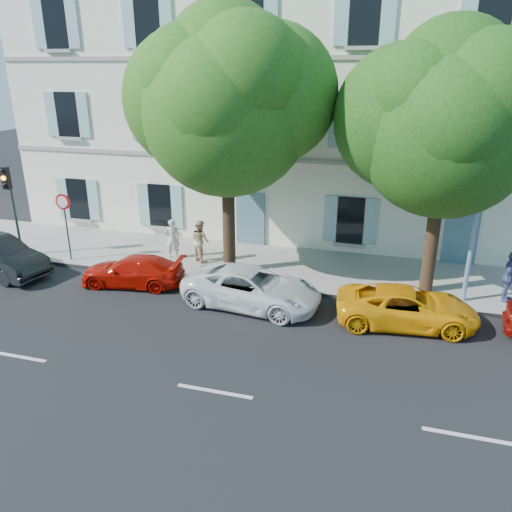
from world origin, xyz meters
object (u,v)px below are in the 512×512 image
(car_red_coupe, at_px, (133,271))
(car_yellow_supercar, at_px, (407,307))
(car_white_coupe, at_px, (252,288))
(road_sign, at_px, (65,213))
(traffic_light, at_px, (9,193))
(pedestrian_c, at_px, (509,277))
(tree_left, at_px, (227,111))
(tree_right, at_px, (446,131))
(street_lamp, at_px, (484,174))
(pedestrian_b, at_px, (200,241))
(pedestrian_a, at_px, (172,239))

(car_red_coupe, distance_m, car_yellow_supercar, 9.83)
(car_white_coupe, height_order, road_sign, road_sign)
(car_yellow_supercar, xyz_separation_m, road_sign, (-13.43, 1.69, 1.56))
(traffic_light, bearing_deg, pedestrian_c, 2.63)
(car_red_coupe, height_order, car_yellow_supercar, car_yellow_supercar)
(tree_left, xyz_separation_m, road_sign, (-6.76, -0.67, -4.05))
(traffic_light, bearing_deg, tree_right, 3.64)
(car_white_coupe, xyz_separation_m, pedestrian_c, (8.34, 2.40, 0.39))
(tree_right, relative_size, traffic_light, 2.31)
(street_lamp, bearing_deg, road_sign, -179.35)
(tree_left, height_order, traffic_light, tree_left)
(road_sign, xyz_separation_m, street_lamp, (15.33, 0.17, 2.40))
(car_red_coupe, distance_m, street_lamp, 12.48)
(tree_left, height_order, tree_right, tree_left)
(tree_right, height_order, pedestrian_c, tree_right)
(car_white_coupe, xyz_separation_m, traffic_light, (-10.70, 1.52, 2.24))
(car_red_coupe, relative_size, traffic_light, 1.01)
(tree_right, distance_m, pedestrian_b, 10.06)
(car_red_coupe, bearing_deg, tree_right, 93.78)
(car_red_coupe, xyz_separation_m, traffic_light, (-5.93, 1.08, 2.34))
(car_white_coupe, bearing_deg, pedestrian_a, 60.86)
(car_white_coupe, bearing_deg, pedestrian_c, -67.47)
(street_lamp, distance_m, pedestrian_b, 10.75)
(car_red_coupe, distance_m, tree_right, 11.91)
(road_sign, height_order, pedestrian_c, road_sign)
(car_yellow_supercar, relative_size, street_lamp, 0.56)
(car_red_coupe, relative_size, road_sign, 1.37)
(pedestrian_a, bearing_deg, car_red_coupe, 57.87)
(pedestrian_c, bearing_deg, pedestrian_a, 106.70)
(car_yellow_supercar, bearing_deg, street_lamp, -51.90)
(pedestrian_c, bearing_deg, pedestrian_b, 106.44)
(pedestrian_c, bearing_deg, street_lamp, 129.40)
(road_sign, bearing_deg, tree_right, 3.38)
(car_yellow_supercar, xyz_separation_m, pedestrian_c, (3.28, 2.35, 0.44))
(car_white_coupe, relative_size, pedestrian_a, 2.83)
(pedestrian_c, bearing_deg, traffic_light, 112.62)
(car_white_coupe, relative_size, pedestrian_c, 2.63)
(traffic_light, height_order, pedestrian_a, traffic_light)
(pedestrian_c, bearing_deg, car_red_coupe, 118.47)
(pedestrian_a, height_order, pedestrian_c, pedestrian_c)
(road_sign, xyz_separation_m, pedestrian_b, (5.26, 1.37, -1.14))
(car_white_coupe, height_order, traffic_light, traffic_light)
(car_white_coupe, height_order, car_yellow_supercar, car_white_coupe)
(tree_left, relative_size, traffic_light, 2.48)
(pedestrian_b, xyz_separation_m, pedestrian_c, (11.45, -0.71, 0.03))
(pedestrian_a, bearing_deg, car_yellow_supercar, 138.27)
(car_red_coupe, xyz_separation_m, car_yellow_supercar, (9.82, -0.39, 0.05))
(pedestrian_a, relative_size, pedestrian_c, 0.93)
(tree_right, relative_size, road_sign, 3.13)
(car_white_coupe, distance_m, road_sign, 8.68)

